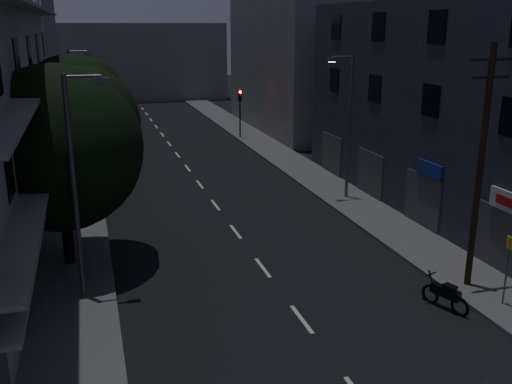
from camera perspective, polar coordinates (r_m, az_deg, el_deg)
ground at (r=36.71m, az=-5.78°, el=0.96°), size 160.00×160.00×0.00m
sidewalk_left at (r=36.13m, az=-17.54°, el=0.14°), size 3.00×90.00×0.15m
sidewalk_right at (r=38.73m, az=5.18°, el=1.90°), size 3.00×90.00×0.15m
lane_markings at (r=42.69m, az=-7.38°, el=3.08°), size 0.15×60.50×0.01m
building_right at (r=30.43m, az=21.23°, el=7.34°), size 6.19×28.00×11.00m
building_far_left at (r=58.11m, az=-22.63°, el=13.45°), size 6.00×20.00×16.00m
building_far_right at (r=55.11m, az=3.17°, el=12.98°), size 6.00×20.00×13.00m
building_far_end at (r=80.22m, az=-12.17°, el=12.60°), size 24.00×8.00×10.00m
tree_near at (r=23.88m, az=-18.98°, el=4.81°), size 6.62×6.62×8.17m
tree_mid at (r=37.61m, az=-17.84°, el=8.50°), size 6.39×6.39×7.86m
tree_far at (r=46.05m, az=-17.77°, el=8.62°), size 5.12×5.12×6.34m
traffic_signal_far_right at (r=50.41m, az=-1.61°, el=8.81°), size 0.28×0.37×4.10m
traffic_signal_far_left at (r=50.82m, az=-16.64°, el=8.20°), size 0.28×0.37×4.10m
street_lamp_left_near at (r=20.62m, az=-17.50°, el=1.34°), size 1.51×0.25×8.00m
street_lamp_right at (r=32.39m, az=9.14°, el=7.10°), size 1.51×0.25×8.00m
street_lamp_left_far at (r=40.43m, az=-17.66°, el=8.35°), size 1.51×0.25×8.00m
utility_pole at (r=22.06m, az=21.54°, el=2.61°), size 1.80×0.24×9.00m
bus_stop_sign at (r=21.77m, az=23.93°, el=-6.08°), size 0.06×0.35×2.52m
motorcycle at (r=21.51m, az=18.38°, el=-9.80°), size 0.89×1.88×1.26m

